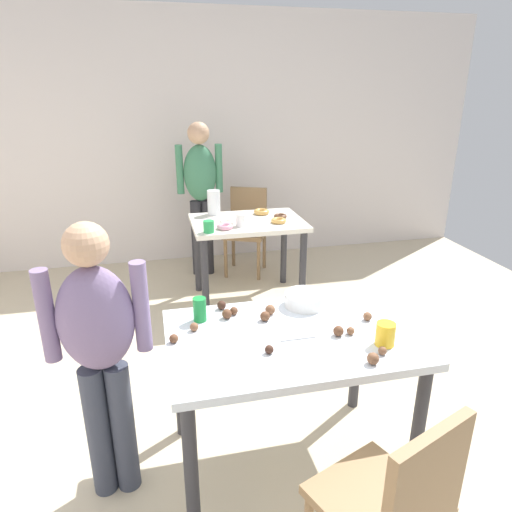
{
  "coord_description": "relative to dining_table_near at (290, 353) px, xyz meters",
  "views": [
    {
      "loc": [
        -0.49,
        -1.83,
        1.85
      ],
      "look_at": [
        0.1,
        0.66,
        0.9
      ],
      "focal_mm": 32.2,
      "sensor_mm": 36.0,
      "label": 1
    }
  ],
  "objects": [
    {
      "name": "fork_near",
      "position": [
        0.02,
        -0.05,
        0.11
      ],
      "size": [
        0.17,
        0.02,
        0.01
      ],
      "primitive_type": "cube",
      "color": "silver",
      "rests_on": "dining_table_near"
    },
    {
      "name": "person_girl_near",
      "position": [
        -0.86,
        0.02,
        0.15
      ],
      "size": [
        0.45,
        0.2,
        1.35
      ],
      "color": "#383D4C",
      "rests_on": "ground_plane"
    },
    {
      "name": "cake_ball_10",
      "position": [
        -0.54,
        0.05,
        0.12
      ],
      "size": [
        0.04,
        0.04,
        0.04
      ],
      "primitive_type": "sphere",
      "color": "brown",
      "rests_on": "dining_table_near"
    },
    {
      "name": "donut_far_1",
      "position": [
        0.51,
        1.97,
        0.12
      ],
      "size": [
        0.12,
        0.12,
        0.03
      ],
      "primitive_type": "torus",
      "color": "brown",
      "rests_on": "dining_table_far"
    },
    {
      "name": "cake_ball_4",
      "position": [
        0.26,
        -0.31,
        0.13
      ],
      "size": [
        0.05,
        0.05,
        0.05
      ],
      "primitive_type": "sphere",
      "color": "brown",
      "rests_on": "dining_table_near"
    },
    {
      "name": "person_adult_far",
      "position": [
        -0.11,
        2.67,
        0.28
      ],
      "size": [
        0.45,
        0.21,
        1.54
      ],
      "color": "#28282D",
      "rests_on": "ground_plane"
    },
    {
      "name": "cake_ball_1",
      "position": [
        0.27,
        -0.06,
        0.12
      ],
      "size": [
        0.04,
        0.04,
        0.04
      ],
      "primitive_type": "sphere",
      "color": "brown",
      "rests_on": "dining_table_near"
    },
    {
      "name": "cake_ball_8",
      "position": [
        0.34,
        -0.26,
        0.12
      ],
      "size": [
        0.04,
        0.04,
        0.04
      ],
      "primitive_type": "sphere",
      "color": "brown",
      "rests_on": "dining_table_near"
    },
    {
      "name": "donut_far_4",
      "position": [
        0.02,
        1.88,
        0.12
      ],
      "size": [
        0.13,
        0.13,
        0.04
      ],
      "primitive_type": "torus",
      "color": "white",
      "rests_on": "dining_table_far"
    },
    {
      "name": "mixing_bowl",
      "position": [
        0.16,
        0.27,
        0.14
      ],
      "size": [
        0.22,
        0.22,
        0.07
      ],
      "primitive_type": "cylinder",
      "color": "white",
      "rests_on": "dining_table_near"
    },
    {
      "name": "cake_ball_3",
      "position": [
        -0.44,
        0.14,
        0.12
      ],
      "size": [
        0.04,
        0.04,
        0.04
      ],
      "primitive_type": "sphere",
      "color": "brown",
      "rests_on": "dining_table_near"
    },
    {
      "name": "chair_far_table",
      "position": [
        0.35,
        2.66,
        -0.15
      ],
      "size": [
        0.53,
        0.53,
        0.87
      ],
      "color": "olive",
      "rests_on": "ground_plane"
    },
    {
      "name": "wall_back",
      "position": [
        -0.11,
        3.22,
        0.65
      ],
      "size": [
        6.4,
        0.1,
        2.6
      ],
      "primitive_type": "cube",
      "color": "silver",
      "rests_on": "ground_plane"
    },
    {
      "name": "cup_far_0",
      "position": [
        0.12,
        1.81,
        0.16
      ],
      "size": [
        0.08,
        0.08,
        0.1
      ],
      "primitive_type": "cylinder",
      "color": "white",
      "rests_on": "dining_table_far"
    },
    {
      "name": "cup_near_0",
      "position": [
        0.38,
        -0.18,
        0.16
      ],
      "size": [
        0.09,
        0.09,
        0.11
      ],
      "primitive_type": "cylinder",
      "color": "yellow",
      "rests_on": "dining_table_near"
    },
    {
      "name": "cake_ball_7",
      "position": [
        -0.09,
        0.16,
        0.13
      ],
      "size": [
        0.05,
        0.05,
        0.05
      ],
      "primitive_type": "sphere",
      "color": "brown",
      "rests_on": "dining_table_near"
    },
    {
      "name": "cake_ball_6",
      "position": [
        -0.04,
        0.22,
        0.13
      ],
      "size": [
        0.05,
        0.05,
        0.05
      ],
      "primitive_type": "sphere",
      "color": "brown",
      "rests_on": "dining_table_near"
    },
    {
      "name": "ground_plane",
      "position": [
        -0.11,
        0.02,
        -0.65
      ],
      "size": [
        6.4,
        6.4,
        0.0
      ],
      "primitive_type": "plane",
      "color": "beige"
    },
    {
      "name": "cake_ball_9",
      "position": [
        -0.28,
        0.33,
        0.13
      ],
      "size": [
        0.05,
        0.05,
        0.05
      ],
      "primitive_type": "sphere",
      "color": "#3D2319",
      "rests_on": "dining_table_near"
    },
    {
      "name": "donut_far_3",
      "position": [
        0.38,
        2.14,
        0.12
      ],
      "size": [
        0.14,
        0.14,
        0.04
      ],
      "primitive_type": "torus",
      "color": "gold",
      "rests_on": "dining_table_far"
    },
    {
      "name": "dining_table_near",
      "position": [
        0.0,
        0.0,
        0.0
      ],
      "size": [
        1.16,
        0.78,
        0.75
      ],
      "color": "silver",
      "rests_on": "ground_plane"
    },
    {
      "name": "cake_ball_2",
      "position": [
        -0.23,
        0.26,
        0.12
      ],
      "size": [
        0.04,
        0.04,
        0.04
      ],
      "primitive_type": "sphere",
      "color": "brown",
      "rests_on": "dining_table_near"
    },
    {
      "name": "dining_table_far",
      "position": [
        0.21,
        1.96,
        -0.02
      ],
      "size": [
        0.97,
        0.7,
        0.75
      ],
      "color": "silver",
      "rests_on": "ground_plane"
    },
    {
      "name": "cake_ball_12",
      "position": [
        -0.27,
        0.23,
        0.13
      ],
      "size": [
        0.05,
        0.05,
        0.05
      ],
      "primitive_type": "sphere",
      "color": "brown",
      "rests_on": "dining_table_near"
    },
    {
      "name": "cake_ball_0",
      "position": [
        -0.14,
        -0.14,
        0.12
      ],
      "size": [
        0.04,
        0.04,
        0.04
      ],
      "primitive_type": "sphere",
      "color": "#3D2319",
      "rests_on": "dining_table_near"
    },
    {
      "name": "donut_far_0",
      "position": [
        -0.02,
        1.75,
        0.12
      ],
      "size": [
        0.13,
        0.13,
        0.04
      ],
      "primitive_type": "torus",
      "color": "pink",
      "rests_on": "dining_table_far"
    },
    {
      "name": "cake_ball_5",
      "position": [
        0.41,
        0.05,
        0.12
      ],
      "size": [
        0.04,
        0.04,
        0.04
      ],
      "primitive_type": "sphere",
      "color": "brown",
      "rests_on": "dining_table_near"
    },
    {
      "name": "pitcher_far",
      "position": [
        -0.04,
        2.23,
        0.21
      ],
      "size": [
        0.12,
        0.12,
        0.22
      ],
      "primitive_type": "cylinder",
      "color": "white",
      "rests_on": "dining_table_far"
    },
    {
      "name": "soda_can",
      "position": [
        -0.4,
        0.23,
        0.16
      ],
      "size": [
        0.07,
        0.07,
        0.12
      ],
      "primitive_type": "cylinder",
      "color": "#198438",
      "rests_on": "dining_table_near"
    },
    {
      "name": "cake_ball_11",
      "position": [
        0.21,
        -0.06,
        0.13
      ],
      "size": [
        0.05,
        0.05,
        0.05
      ],
      "primitive_type": "sphere",
      "color": "brown",
      "rests_on": "dining_table_near"
    },
    {
      "name": "chair_near_table",
      "position": [
        0.15,
        -0.76,
        -0.15
      ],
      "size": [
        0.52,
        0.52,
        0.87
      ],
      "color": "olive",
      "rests_on": "ground_plane"
    },
    {
      "name": "cup_far_1",
      "position": [
        -0.16,
        1.69,
        0.15
      ],
      "size": [
        0.09,
        0.09,
        0.1
      ],
      "primitive_type": "cylinder",
      "color": "green",
      "rests_on": "dining_table_far"
    },
    {
      "name": "donut_far_2",
      "position": [
        0.46,
        1.83,
        0.12
      ],
      "size": [
        0.13,
        0.13,
        0.04
      ],
      "primitive_type": "torus",
      "color": "gold",
      "rests_on": "dining_table_far"
    }
  ]
}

